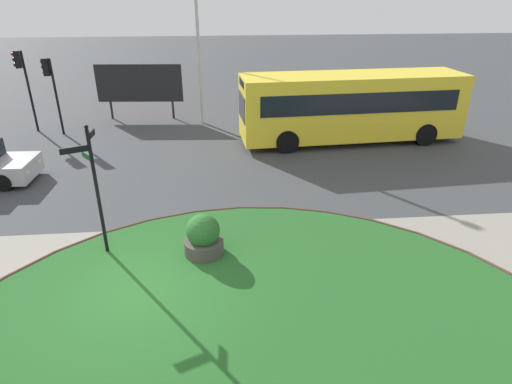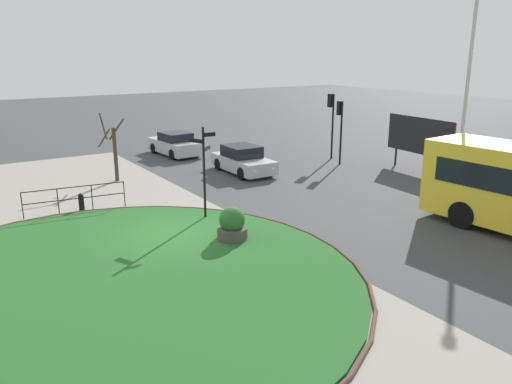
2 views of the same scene
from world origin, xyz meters
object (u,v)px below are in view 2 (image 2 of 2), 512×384
at_px(bollard_foreground, 81,202).
at_px(traffic_light_near, 340,118).
at_px(planter_near_signpost, 232,226).
at_px(street_tree_bare, 114,149).
at_px(billboard_left, 420,136).
at_px(car_far_lane, 175,144).
at_px(traffic_light_far, 331,112).
at_px(signpost_directional, 204,166).
at_px(car_near_lane, 243,160).
at_px(lamppost_tall, 467,86).

distance_m(bollard_foreground, traffic_light_near, 14.89).
relative_size(planter_near_signpost, street_tree_bare, 0.36).
height_order(billboard_left, street_tree_bare, street_tree_bare).
height_order(car_far_lane, traffic_light_far, traffic_light_far).
distance_m(signpost_directional, traffic_light_near, 11.89).
relative_size(bollard_foreground, street_tree_bare, 0.22).
relative_size(bollard_foreground, traffic_light_far, 0.19).
relative_size(traffic_light_near, planter_near_signpost, 2.93).
height_order(signpost_directional, car_near_lane, signpost_directional).
distance_m(signpost_directional, billboard_left, 13.44).
height_order(car_near_lane, billboard_left, billboard_left).
relative_size(car_far_lane, billboard_left, 0.92).
bearing_deg(signpost_directional, traffic_light_near, 112.35).
xyz_separation_m(car_near_lane, lamppost_tall, (8.06, 7.02, 4.07)).
height_order(car_near_lane, traffic_light_far, traffic_light_far).
bearing_deg(traffic_light_far, bollard_foreground, 84.48).
distance_m(signpost_directional, lamppost_tall, 12.80).
relative_size(traffic_light_far, billboard_left, 0.85).
xyz_separation_m(planter_near_signpost, street_tree_bare, (-10.30, -0.62, 1.07)).
relative_size(car_near_lane, traffic_light_near, 1.16).
height_order(traffic_light_near, street_tree_bare, traffic_light_near).
relative_size(car_far_lane, planter_near_signpost, 3.42).
xyz_separation_m(car_near_lane, planter_near_signpost, (8.34, -5.63, -0.12)).
bearing_deg(street_tree_bare, billboard_left, 64.75).
relative_size(lamppost_tall, planter_near_signpost, 7.28).
xyz_separation_m(lamppost_tall, billboard_left, (-3.23, 1.11, -2.86)).
bearing_deg(car_near_lane, street_tree_bare, -105.72).
bearing_deg(traffic_light_far, billboard_left, -173.76).
height_order(car_near_lane, street_tree_bare, street_tree_bare).
height_order(signpost_directional, traffic_light_far, traffic_light_far).
bearing_deg(billboard_left, car_far_lane, -136.35).
relative_size(lamppost_tall, billboard_left, 1.97).
xyz_separation_m(signpost_directional, traffic_light_far, (-5.93, 11.56, 0.75)).
relative_size(billboard_left, planter_near_signpost, 3.70).
distance_m(traffic_light_near, planter_near_signpost, 13.56).
distance_m(car_far_lane, street_tree_bare, 6.89).
distance_m(signpost_directional, street_tree_bare, 7.75).
distance_m(car_near_lane, planter_near_signpost, 10.06).
xyz_separation_m(signpost_directional, bollard_foreground, (-3.67, -3.71, -1.70)).
distance_m(traffic_light_far, street_tree_bare, 12.72).
xyz_separation_m(car_far_lane, traffic_light_near, (7.56, 6.74, 1.96)).
relative_size(signpost_directional, planter_near_signpost, 2.94).
bearing_deg(lamppost_tall, planter_near_signpost, -88.71).
bearing_deg(billboard_left, traffic_light_far, -155.52).
xyz_separation_m(traffic_light_far, planter_near_signpost, (8.55, -11.91, -2.27)).
relative_size(signpost_directional, car_far_lane, 0.86).
bearing_deg(lamppost_tall, traffic_light_far, -174.90).
relative_size(car_near_lane, traffic_light_far, 1.08).
distance_m(billboard_left, planter_near_signpost, 14.27).
xyz_separation_m(bollard_foreground, lamppost_tall, (6.01, 16.01, 4.36)).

